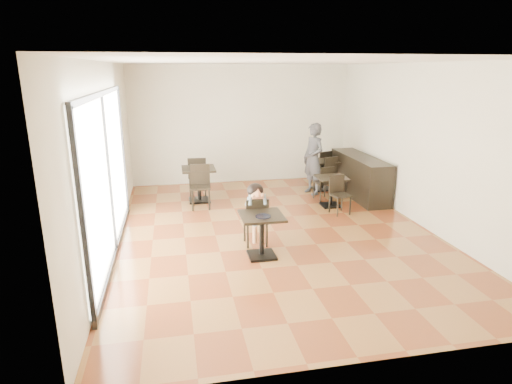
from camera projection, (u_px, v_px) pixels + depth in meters
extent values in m
cube|color=brown|center=(275.00, 231.00, 8.41)|extent=(6.00, 8.00, 0.01)
cube|color=white|center=(277.00, 61.00, 7.53)|extent=(6.00, 8.00, 0.01)
cube|color=silver|center=(241.00, 125.00, 11.74)|extent=(6.00, 0.01, 3.20)
cube|color=silver|center=(372.00, 225.00, 4.20)|extent=(6.00, 0.01, 3.20)
cube|color=silver|center=(108.00, 157.00, 7.41)|extent=(0.01, 8.00, 3.20)
cube|color=silver|center=(422.00, 146.00, 8.53)|extent=(0.01, 8.00, 3.20)
cube|color=white|center=(107.00, 175.00, 7.00)|extent=(0.04, 4.50, 2.60)
cylinder|color=black|center=(263.00, 216.00, 6.98)|extent=(0.25, 0.25, 0.02)
imported|color=#3A3A40|center=(313.00, 159.00, 10.73)|extent=(0.63, 0.76, 1.79)
cube|color=black|center=(359.00, 176.00, 10.65)|extent=(0.60, 2.40, 1.00)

